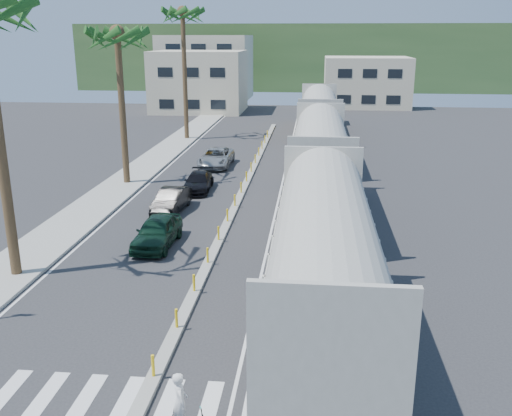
{
  "coord_description": "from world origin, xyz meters",
  "views": [
    {
      "loc": [
        4.57,
        -15.56,
        9.97
      ],
      "look_at": [
        1.93,
        10.57,
        2.0
      ],
      "focal_mm": 40.0,
      "sensor_mm": 36.0,
      "label": 1
    }
  ],
  "objects": [
    {
      "name": "rails",
      "position": [
        5.0,
        28.0,
        0.03
      ],
      "size": [
        1.56,
        100.0,
        0.06
      ],
      "color": "black",
      "rests_on": "ground"
    },
    {
      "name": "crosswalk",
      "position": [
        0.0,
        -2.0,
        0.01
      ],
      "size": [
        14.0,
        2.2,
        0.01
      ],
      "primitive_type": "cube",
      "color": "silver",
      "rests_on": "ground"
    },
    {
      "name": "freight_train",
      "position": [
        5.0,
        20.69,
        2.91
      ],
      "size": [
        3.0,
        60.94,
        5.85
      ],
      "color": "#A2A095",
      "rests_on": "ground"
    },
    {
      "name": "car_second",
      "position": [
        -3.62,
        16.02,
        0.67
      ],
      "size": [
        1.98,
        4.25,
        1.34
      ],
      "primitive_type": "imported",
      "rotation": [
        0.0,
        0.0,
        -0.07
      ],
      "color": "black",
      "rests_on": "ground"
    },
    {
      "name": "median",
      "position": [
        0.0,
        19.96,
        0.09
      ],
      "size": [
        0.45,
        60.0,
        0.85
      ],
      "color": "gray",
      "rests_on": "ground"
    },
    {
      "name": "car_third",
      "position": [
        -2.98,
        20.71,
        0.61
      ],
      "size": [
        1.98,
        4.3,
        1.22
      ],
      "primitive_type": "imported",
      "rotation": [
        0.0,
        0.0,
        0.03
      ],
      "color": "black",
      "rests_on": "ground"
    },
    {
      "name": "car_rear",
      "position": [
        -3.03,
        28.19,
        0.71
      ],
      "size": [
        2.48,
        5.15,
        1.41
      ],
      "primitive_type": "imported",
      "rotation": [
        0.0,
        0.0,
        -0.01
      ],
      "color": "#9B9D9F",
      "rests_on": "ground"
    },
    {
      "name": "palm_trees",
      "position": [
        -8.1,
        22.7,
        10.81
      ],
      "size": [
        3.5,
        37.2,
        13.75
      ],
      "color": "brown",
      "rests_on": "ground"
    },
    {
      "name": "lane_markings",
      "position": [
        -2.15,
        25.0,
        0.0
      ],
      "size": [
        9.42,
        90.0,
        0.01
      ],
      "color": "silver",
      "rests_on": "ground"
    },
    {
      "name": "sidewalk",
      "position": [
        -8.5,
        25.0,
        0.07
      ],
      "size": [
        3.0,
        90.0,
        0.15
      ],
      "primitive_type": "cube",
      "color": "gray",
      "rests_on": "ground"
    },
    {
      "name": "ground",
      "position": [
        0.0,
        0.0,
        0.0
      ],
      "size": [
        140.0,
        140.0,
        0.0
      ],
      "primitive_type": "plane",
      "color": "#28282B",
      "rests_on": "ground"
    },
    {
      "name": "buildings",
      "position": [
        -6.41,
        71.66,
        4.36
      ],
      "size": [
        38.0,
        27.0,
        10.0
      ],
      "color": "#BEB697",
      "rests_on": "ground"
    },
    {
      "name": "car_lead",
      "position": [
        -2.92,
        10.24,
        0.74
      ],
      "size": [
        2.04,
        4.45,
        1.48
      ],
      "primitive_type": "imported",
      "rotation": [
        0.0,
        0.0,
        -0.03
      ],
      "color": "black",
      "rests_on": "ground"
    },
    {
      "name": "hillside",
      "position": [
        0.0,
        100.0,
        6.0
      ],
      "size": [
        80.0,
        20.0,
        12.0
      ],
      "primitive_type": "cube",
      "color": "#385628",
      "rests_on": "ground"
    }
  ]
}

